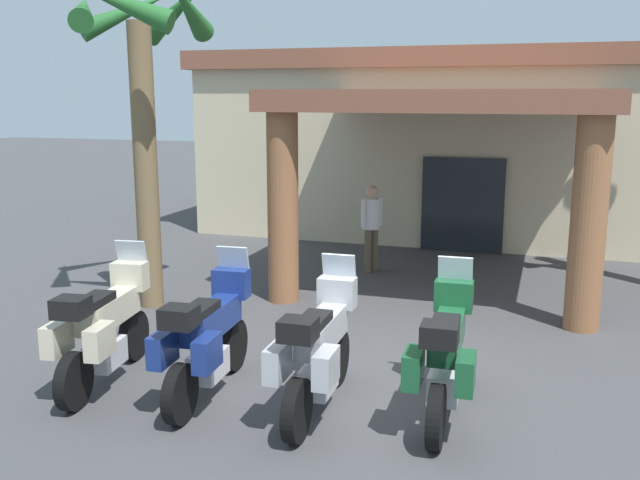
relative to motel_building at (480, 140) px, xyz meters
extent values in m
plane|color=#424244|center=(-0.02, -11.00, -2.28)|extent=(80.00, 80.00, 0.00)
cube|color=beige|center=(0.00, 0.19, -0.26)|extent=(13.27, 6.87, 4.04)
cube|color=#1E2328|center=(-0.02, -3.26, -1.23)|extent=(1.80, 0.11, 2.10)
cube|color=brown|center=(-0.04, -5.85, 1.07)|extent=(5.62, 5.34, 0.35)
cylinder|color=brown|center=(-2.45, -8.08, -0.69)|extent=(0.52, 0.52, 3.18)
cylinder|color=brown|center=(2.33, -8.12, -0.69)|extent=(0.52, 0.52, 3.18)
cube|color=brown|center=(0.00, 0.19, 1.98)|extent=(13.67, 7.27, 0.44)
cylinder|color=black|center=(-3.37, -11.25, -1.95)|extent=(0.23, 0.67, 0.66)
cylinder|color=black|center=(-3.17, -12.79, -1.95)|extent=(0.23, 0.67, 0.66)
cube|color=silver|center=(-3.26, -12.05, -1.91)|extent=(0.39, 0.60, 0.32)
cube|color=beige|center=(-3.28, -11.90, -1.40)|extent=(0.45, 1.18, 0.34)
cube|color=black|center=(-3.24, -12.25, -1.18)|extent=(0.36, 0.63, 0.10)
cube|color=beige|center=(-3.37, -11.27, -1.13)|extent=(0.47, 0.30, 0.36)
cube|color=#B2BCC6|center=(-3.38, -11.19, -0.85)|extent=(0.41, 0.17, 0.36)
cube|color=beige|center=(-3.44, -12.68, -1.52)|extent=(0.24, 0.46, 0.36)
cube|color=beige|center=(-2.93, -12.61, -1.52)|extent=(0.24, 0.46, 0.36)
cube|color=black|center=(-3.17, -12.74, -1.11)|extent=(0.40, 0.36, 0.22)
cylinder|color=black|center=(-1.96, -11.19, -1.95)|extent=(0.18, 0.67, 0.66)
cylinder|color=black|center=(-1.87, -12.74, -1.95)|extent=(0.18, 0.67, 0.66)
cube|color=silver|center=(-1.92, -11.99, -1.91)|extent=(0.35, 0.58, 0.32)
cube|color=navy|center=(-1.92, -11.84, -1.40)|extent=(0.36, 1.16, 0.34)
cube|color=black|center=(-1.91, -12.19, -1.18)|extent=(0.31, 0.61, 0.10)
cube|color=navy|center=(-1.96, -11.21, -1.13)|extent=(0.45, 0.26, 0.36)
cube|color=#B2BCC6|center=(-1.96, -11.13, -0.85)|extent=(0.41, 0.14, 0.36)
cube|color=navy|center=(-2.14, -12.60, -1.52)|extent=(0.20, 0.45, 0.36)
cube|color=navy|center=(-1.62, -12.57, -1.52)|extent=(0.20, 0.45, 0.36)
cube|color=black|center=(-1.88, -12.69, -1.11)|extent=(0.38, 0.34, 0.22)
cylinder|color=black|center=(-0.58, -11.19, -1.95)|extent=(0.15, 0.66, 0.66)
cylinder|color=black|center=(-0.55, -12.74, -1.95)|extent=(0.15, 0.66, 0.66)
cube|color=silver|center=(-0.57, -11.99, -1.91)|extent=(0.33, 0.57, 0.32)
cube|color=#B2B2B7|center=(-0.57, -11.84, -1.40)|extent=(0.32, 1.16, 0.34)
cube|color=black|center=(-0.56, -12.19, -1.18)|extent=(0.29, 0.61, 0.10)
cube|color=#B2B2B7|center=(-0.58, -11.21, -1.13)|extent=(0.44, 0.25, 0.36)
cube|color=#B2BCC6|center=(-0.59, -11.13, -0.85)|extent=(0.40, 0.13, 0.36)
cube|color=#B2B2B7|center=(-0.82, -12.60, -1.52)|extent=(0.19, 0.44, 0.36)
cube|color=#B2B2B7|center=(-0.30, -12.59, -1.52)|extent=(0.19, 0.44, 0.36)
cube|color=black|center=(-0.55, -12.69, -1.11)|extent=(0.37, 0.33, 0.22)
cylinder|color=black|center=(0.75, -10.91, -1.95)|extent=(0.16, 0.66, 0.66)
cylinder|color=black|center=(0.81, -12.46, -1.95)|extent=(0.16, 0.66, 0.66)
cube|color=silver|center=(0.78, -11.71, -1.91)|extent=(0.34, 0.57, 0.32)
cube|color=#19512D|center=(0.78, -11.56, -1.40)|extent=(0.34, 1.16, 0.34)
cube|color=black|center=(0.79, -11.91, -1.18)|extent=(0.30, 0.61, 0.10)
cube|color=#19512D|center=(0.76, -10.93, -1.13)|extent=(0.45, 0.25, 0.36)
cube|color=#B2BCC6|center=(0.75, -10.85, -0.85)|extent=(0.40, 0.13, 0.36)
cube|color=#19512D|center=(0.54, -12.32, -1.52)|extent=(0.19, 0.45, 0.36)
cube|color=#19512D|center=(1.06, -12.30, -1.52)|extent=(0.19, 0.45, 0.36)
cube|color=black|center=(0.80, -12.41, -1.11)|extent=(0.37, 0.33, 0.22)
cylinder|color=brown|center=(-1.47, -5.54, -1.86)|extent=(0.14, 0.14, 0.85)
cylinder|color=brown|center=(-1.57, -5.69, -1.86)|extent=(0.14, 0.14, 0.85)
cylinder|color=white|center=(-1.52, -5.61, -1.13)|extent=(0.32, 0.32, 0.60)
cylinder|color=white|center=(-1.39, -5.43, -1.10)|extent=(0.09, 0.09, 0.57)
cylinder|color=white|center=(-1.64, -5.80, -1.10)|extent=(0.09, 0.09, 0.57)
sphere|color=tan|center=(-1.52, -5.61, -0.68)|extent=(0.23, 0.23, 0.23)
cylinder|color=brown|center=(-4.44, -9.02, 0.00)|extent=(0.38, 0.38, 4.57)
cone|color=#236028|center=(-3.65, -8.88, 2.46)|extent=(0.64, 1.67, 0.91)
cone|color=#236028|center=(-4.18, -8.26, 2.52)|extent=(1.61, 0.86, 1.09)
cone|color=#236028|center=(-5.00, -8.45, 2.49)|extent=(1.40, 1.39, 0.99)
cone|color=#236028|center=(-5.12, -9.45, 2.44)|extent=(1.18, 1.58, 0.83)
cone|color=#236028|center=(-4.26, -9.80, 2.46)|extent=(1.67, 0.71, 0.91)
camera|label=1|loc=(1.69, -18.99, 1.18)|focal=39.77mm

